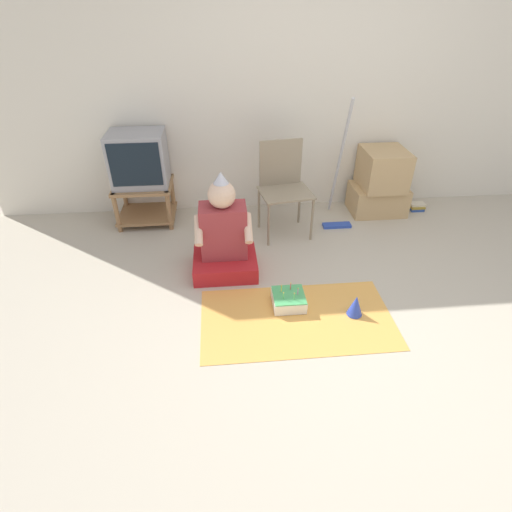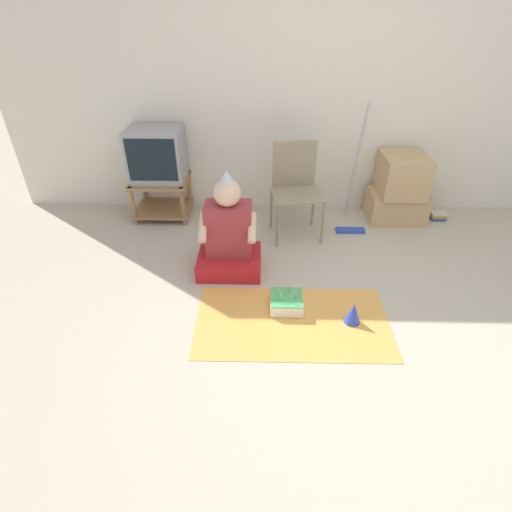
{
  "view_description": "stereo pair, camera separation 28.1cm",
  "coord_description": "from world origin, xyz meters",
  "px_view_note": "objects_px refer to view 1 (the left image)",
  "views": [
    {
      "loc": [
        -0.9,
        -1.89,
        2.0
      ],
      "look_at": [
        -0.67,
        0.55,
        0.35
      ],
      "focal_mm": 28.0,
      "sensor_mm": 36.0,
      "label": 1
    },
    {
      "loc": [
        -0.62,
        -1.9,
        2.0
      ],
      "look_at": [
        -0.67,
        0.55,
        0.35
      ],
      "focal_mm": 28.0,
      "sensor_mm": 36.0,
      "label": 2
    }
  ],
  "objects_px": {
    "dust_mop": "(338,189)",
    "book_pile": "(416,206)",
    "cardboard_box_stack": "(380,183)",
    "tv": "(139,159)",
    "birthday_cake": "(289,300)",
    "person_seated": "(224,239)",
    "party_hat_blue": "(356,305)",
    "folding_chair": "(283,182)"
  },
  "relations": [
    {
      "from": "book_pile",
      "to": "cardboard_box_stack",
      "type": "bearing_deg",
      "value": -179.23
    },
    {
      "from": "book_pile",
      "to": "person_seated",
      "type": "xyz_separation_m",
      "value": [
        -2.09,
        -0.92,
        0.26
      ]
    },
    {
      "from": "person_seated",
      "to": "birthday_cake",
      "type": "relative_size",
      "value": 3.62
    },
    {
      "from": "cardboard_box_stack",
      "to": "dust_mop",
      "type": "bearing_deg",
      "value": -158.63
    },
    {
      "from": "tv",
      "to": "cardboard_box_stack",
      "type": "distance_m",
      "value": 2.42
    },
    {
      "from": "cardboard_box_stack",
      "to": "party_hat_blue",
      "type": "xyz_separation_m",
      "value": [
        -0.71,
        -1.58,
        -0.24
      ]
    },
    {
      "from": "folding_chair",
      "to": "birthday_cake",
      "type": "distance_m",
      "value": 1.24
    },
    {
      "from": "tv",
      "to": "dust_mop",
      "type": "relative_size",
      "value": 0.42
    },
    {
      "from": "person_seated",
      "to": "birthday_cake",
      "type": "distance_m",
      "value": 0.73
    },
    {
      "from": "dust_mop",
      "to": "book_pile",
      "type": "height_order",
      "value": "dust_mop"
    },
    {
      "from": "folding_chair",
      "to": "party_hat_blue",
      "type": "bearing_deg",
      "value": -74.95
    },
    {
      "from": "book_pile",
      "to": "party_hat_blue",
      "type": "bearing_deg",
      "value": -126.42
    },
    {
      "from": "tv",
      "to": "folding_chair",
      "type": "height_order",
      "value": "tv"
    },
    {
      "from": "dust_mop",
      "to": "party_hat_blue",
      "type": "bearing_deg",
      "value": -98.74
    },
    {
      "from": "dust_mop",
      "to": "person_seated",
      "type": "relative_size",
      "value": 1.43
    },
    {
      "from": "folding_chair",
      "to": "person_seated",
      "type": "distance_m",
      "value": 0.88
    },
    {
      "from": "cardboard_box_stack",
      "to": "book_pile",
      "type": "bearing_deg",
      "value": 0.77
    },
    {
      "from": "person_seated",
      "to": "cardboard_box_stack",
      "type": "bearing_deg",
      "value": 29.07
    },
    {
      "from": "folding_chair",
      "to": "birthday_cake",
      "type": "xyz_separation_m",
      "value": [
        -0.12,
        -1.15,
        -0.45
      ]
    },
    {
      "from": "tv",
      "to": "dust_mop",
      "type": "distance_m",
      "value": 1.94
    },
    {
      "from": "tv",
      "to": "birthday_cake",
      "type": "height_order",
      "value": "tv"
    },
    {
      "from": "cardboard_box_stack",
      "to": "dust_mop",
      "type": "relative_size",
      "value": 0.54
    },
    {
      "from": "folding_chair",
      "to": "book_pile",
      "type": "bearing_deg",
      "value": 10.7
    },
    {
      "from": "tv",
      "to": "party_hat_blue",
      "type": "height_order",
      "value": "tv"
    },
    {
      "from": "tv",
      "to": "party_hat_blue",
      "type": "xyz_separation_m",
      "value": [
        1.69,
        -1.62,
        -0.57
      ]
    },
    {
      "from": "cardboard_box_stack",
      "to": "book_pile",
      "type": "xyz_separation_m",
      "value": [
        0.46,
        0.01,
        -0.29
      ]
    },
    {
      "from": "tv",
      "to": "book_pile",
      "type": "distance_m",
      "value": 2.92
    },
    {
      "from": "book_pile",
      "to": "birthday_cake",
      "type": "distance_m",
      "value": 2.17
    },
    {
      "from": "dust_mop",
      "to": "folding_chair",
      "type": "bearing_deg",
      "value": -171.38
    },
    {
      "from": "tv",
      "to": "cardboard_box_stack",
      "type": "bearing_deg",
      "value": -0.92
    },
    {
      "from": "book_pile",
      "to": "folding_chair",
      "type": "bearing_deg",
      "value": -169.3
    },
    {
      "from": "cardboard_box_stack",
      "to": "person_seated",
      "type": "bearing_deg",
      "value": -150.93
    },
    {
      "from": "dust_mop",
      "to": "person_seated",
      "type": "distance_m",
      "value": 1.35
    },
    {
      "from": "birthday_cake",
      "to": "party_hat_blue",
      "type": "relative_size",
      "value": 1.47
    },
    {
      "from": "birthday_cake",
      "to": "person_seated",
      "type": "bearing_deg",
      "value": 131.63
    },
    {
      "from": "birthday_cake",
      "to": "party_hat_blue",
      "type": "height_order",
      "value": "party_hat_blue"
    },
    {
      "from": "tv",
      "to": "person_seated",
      "type": "distance_m",
      "value": 1.27
    },
    {
      "from": "tv",
      "to": "folding_chair",
      "type": "relative_size",
      "value": 0.6
    },
    {
      "from": "folding_chair",
      "to": "dust_mop",
      "type": "xyz_separation_m",
      "value": [
        0.56,
        0.08,
        -0.14
      ]
    },
    {
      "from": "dust_mop",
      "to": "birthday_cake",
      "type": "height_order",
      "value": "dust_mop"
    },
    {
      "from": "folding_chair",
      "to": "party_hat_blue",
      "type": "relative_size",
      "value": 5.33
    },
    {
      "from": "folding_chair",
      "to": "party_hat_blue",
      "type": "height_order",
      "value": "folding_chair"
    }
  ]
}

